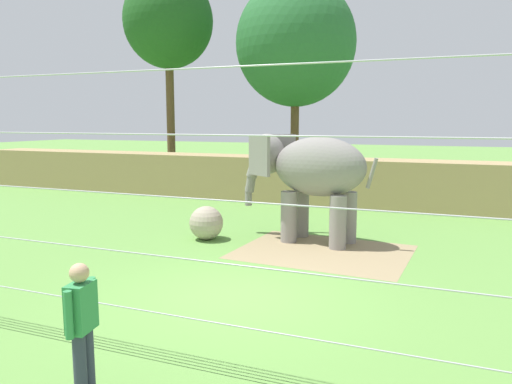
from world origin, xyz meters
name	(u,v)px	position (x,y,z in m)	size (l,w,h in m)	color
ground_plane	(236,296)	(0.00, 0.00, 0.00)	(120.00, 120.00, 0.00)	#609342
dirt_patch	(323,252)	(0.74, 3.66, 0.00)	(4.15, 3.26, 0.01)	#937F5B
embankment_wall	(351,182)	(0.00, 10.96, 0.89)	(36.00, 1.80, 1.78)	tan
elephant	(309,171)	(0.07, 4.64, 1.91)	(3.87, 1.88, 2.89)	gray
enrichment_ball	(206,223)	(-2.57, 3.73, 0.46)	(0.93, 0.93, 0.93)	tan
cable_fence	(147,216)	(0.00, -2.77, 2.02)	(11.95, 0.26, 4.02)	brown
zookeeper	(82,327)	(-0.17, -3.86, 0.93)	(0.27, 0.58, 1.67)	#33384C
tree_far_left	(296,43)	(-4.23, 16.97, 7.18)	(6.17, 6.17, 10.44)	brown
tree_left_of_centre	(168,22)	(-10.87, 15.48, 8.45)	(4.76, 4.76, 11.01)	brown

